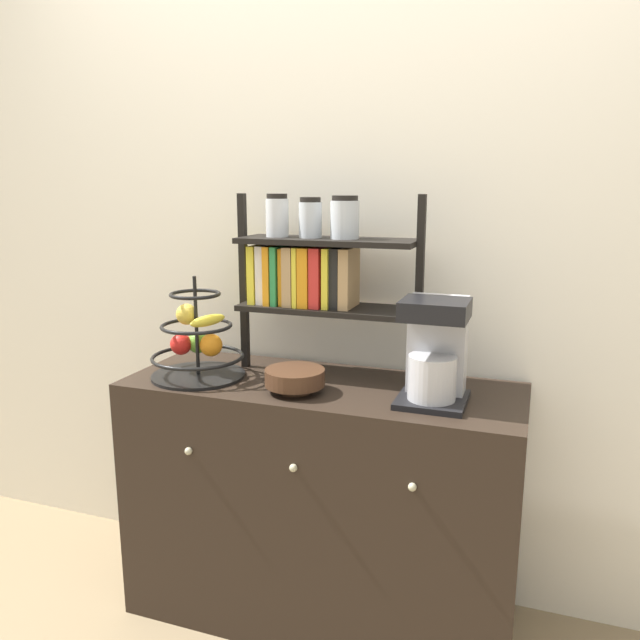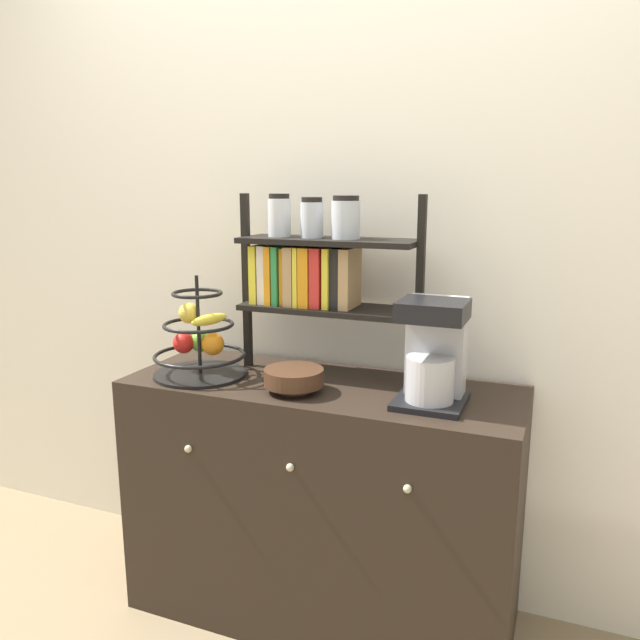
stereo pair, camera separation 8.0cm
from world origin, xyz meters
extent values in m
cube|color=silver|center=(0.00, 0.52, 1.30)|extent=(7.00, 0.05, 2.60)
cube|color=black|center=(0.00, 0.24, 0.42)|extent=(1.28, 0.48, 0.83)
sphere|color=#B2AD8C|center=(-0.35, -0.01, 0.65)|extent=(0.02, 0.02, 0.02)
sphere|color=#B2AD8C|center=(0.00, -0.01, 0.65)|extent=(0.02, 0.02, 0.02)
sphere|color=#B2AD8C|center=(0.35, -0.01, 0.65)|extent=(0.02, 0.02, 0.02)
cube|color=black|center=(0.37, 0.18, 0.84)|extent=(0.20, 0.21, 0.02)
cube|color=#B7B7BC|center=(0.37, 0.24, 1.00)|extent=(0.17, 0.08, 0.29)
cylinder|color=#B7B7BC|center=(0.37, 0.16, 0.91)|extent=(0.14, 0.14, 0.13)
cube|color=black|center=(0.37, 0.17, 1.11)|extent=(0.19, 0.17, 0.06)
cylinder|color=black|center=(-0.41, 0.17, 0.84)|extent=(0.31, 0.31, 0.01)
cylinder|color=black|center=(-0.41, 0.17, 1.01)|extent=(0.01, 0.01, 0.33)
torus|color=black|center=(-0.41, 0.17, 0.90)|extent=(0.31, 0.31, 0.01)
torus|color=black|center=(-0.41, 0.17, 1.01)|extent=(0.24, 0.24, 0.01)
torus|color=black|center=(-0.41, 0.17, 1.11)|extent=(0.17, 0.17, 0.01)
sphere|color=red|center=(-0.48, 0.18, 0.94)|extent=(0.07, 0.07, 0.07)
sphere|color=#6BAD33|center=(-0.44, 0.22, 0.94)|extent=(0.07, 0.07, 0.07)
sphere|color=orange|center=(-0.37, 0.19, 0.94)|extent=(0.08, 0.08, 0.08)
ellipsoid|color=yellow|center=(-0.37, 0.17, 1.03)|extent=(0.08, 0.15, 0.04)
sphere|color=gold|center=(-0.45, 0.18, 1.04)|extent=(0.07, 0.07, 0.07)
cylinder|color=#422819|center=(-0.05, 0.13, 0.84)|extent=(0.10, 0.10, 0.02)
cylinder|color=#422819|center=(-0.05, 0.13, 0.88)|extent=(0.19, 0.19, 0.05)
cube|color=black|center=(-0.32, 0.34, 1.13)|extent=(0.02, 0.02, 0.60)
cube|color=black|center=(0.29, 0.34, 1.13)|extent=(0.02, 0.02, 0.60)
cube|color=black|center=(-0.01, 0.34, 1.06)|extent=(0.58, 0.20, 0.02)
cube|color=black|center=(-0.01, 0.34, 1.28)|extent=(0.58, 0.20, 0.02)
cube|color=yellow|center=(-0.26, 0.34, 1.17)|extent=(0.02, 0.15, 0.19)
cube|color=white|center=(-0.23, 0.34, 1.17)|extent=(0.03, 0.14, 0.19)
cube|color=orange|center=(-0.20, 0.34, 1.17)|extent=(0.02, 0.16, 0.19)
cube|color=#2D8C47|center=(-0.18, 0.34, 1.17)|extent=(0.02, 0.16, 0.19)
cube|color=orange|center=(-0.15, 0.34, 1.16)|extent=(0.02, 0.13, 0.19)
cube|color=tan|center=(-0.13, 0.34, 1.17)|extent=(0.03, 0.16, 0.19)
cube|color=yellow|center=(-0.10, 0.34, 1.17)|extent=(0.02, 0.16, 0.19)
cube|color=orange|center=(-0.07, 0.34, 1.17)|extent=(0.03, 0.16, 0.19)
cube|color=red|center=(-0.04, 0.34, 1.17)|extent=(0.03, 0.15, 0.19)
cube|color=yellow|center=(0.00, 0.34, 1.17)|extent=(0.02, 0.14, 0.19)
cube|color=black|center=(0.02, 0.34, 1.17)|extent=(0.03, 0.12, 0.19)
cube|color=tan|center=(0.06, 0.34, 1.17)|extent=(0.03, 0.14, 0.19)
cylinder|color=silver|center=(-0.19, 0.34, 1.35)|extent=(0.08, 0.08, 0.12)
cylinder|color=black|center=(-0.19, 0.34, 1.42)|extent=(0.07, 0.07, 0.02)
cylinder|color=silver|center=(-0.07, 0.34, 1.35)|extent=(0.07, 0.07, 0.11)
cylinder|color=black|center=(-0.07, 0.34, 1.41)|extent=(0.07, 0.07, 0.02)
cylinder|color=silver|center=(0.04, 0.34, 1.35)|extent=(0.09, 0.09, 0.12)
cylinder|color=black|center=(0.04, 0.34, 1.42)|extent=(0.08, 0.08, 0.02)
camera|label=1|loc=(0.64, -1.57, 1.46)|focal=35.00mm
camera|label=2|loc=(0.72, -1.54, 1.46)|focal=35.00mm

